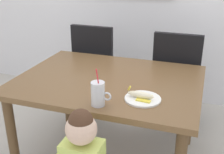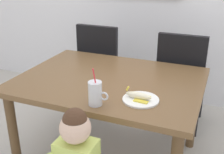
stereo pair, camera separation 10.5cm
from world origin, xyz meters
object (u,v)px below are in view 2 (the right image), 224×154
object	(u,v)px
dining_table	(110,90)
dining_chair_right	(181,76)
dining_chair_left	(102,63)
snack_plate	(141,100)
peeled_banana	(139,96)
milk_cup	(95,95)

from	to	relation	value
dining_table	dining_chair_right	size ratio (longest dim) A/B	1.40
dining_table	dining_chair_left	bearing A→B (deg)	118.18
dining_table	snack_plate	world-z (taller)	snack_plate
dining_chair_right	peeled_banana	bearing A→B (deg)	83.01
dining_chair_right	snack_plate	world-z (taller)	dining_chair_right
dining_chair_left	peeled_banana	size ratio (longest dim) A/B	5.53
snack_plate	peeled_banana	distance (m)	0.03
milk_cup	snack_plate	world-z (taller)	milk_cup
milk_cup	peeled_banana	distance (m)	0.28
milk_cup	peeled_banana	world-z (taller)	milk_cup
dining_table	snack_plate	size ratio (longest dim) A/B	5.84
milk_cup	peeled_banana	xyz separation A→B (m)	(0.23, 0.15, -0.04)
dining_chair_left	snack_plate	size ratio (longest dim) A/B	4.17
peeled_banana	milk_cup	bearing A→B (deg)	-145.78
dining_chair_right	snack_plate	bearing A→B (deg)	83.73
dining_chair_left	dining_chair_right	xyz separation A→B (m)	(0.82, -0.04, 0.00)
dining_chair_left	peeled_banana	world-z (taller)	dining_chair_left
dining_table	peeled_banana	size ratio (longest dim) A/B	7.75
dining_chair_right	dining_chair_left	bearing A→B (deg)	-2.55
dining_chair_right	peeled_banana	xyz separation A→B (m)	(-0.12, -0.96, 0.21)
dining_chair_left	dining_table	bearing A→B (deg)	118.18
milk_cup	snack_plate	bearing A→B (deg)	33.26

